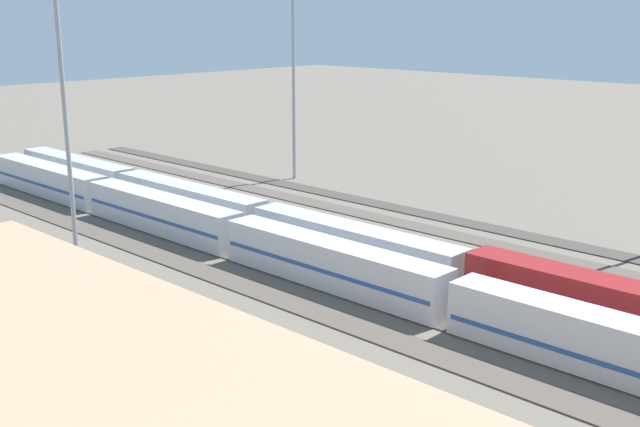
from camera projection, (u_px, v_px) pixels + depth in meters
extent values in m
plane|color=#60594F|center=(375.00, 252.00, 73.86)|extent=(400.00, 400.00, 0.00)
cube|color=#3D3833|center=(463.00, 222.00, 84.34)|extent=(140.00, 2.80, 0.12)
cube|color=#4C443D|center=(436.00, 231.00, 80.84)|extent=(140.00, 2.80, 0.12)
cube|color=#4C443D|center=(407.00, 241.00, 77.34)|extent=(140.00, 2.80, 0.12)
cube|color=#4C443D|center=(375.00, 252.00, 73.84)|extent=(140.00, 2.80, 0.12)
cube|color=#3D3833|center=(340.00, 264.00, 70.35)|extent=(140.00, 2.80, 0.12)
cube|color=#3D3833|center=(301.00, 277.00, 66.85)|extent=(140.00, 2.80, 0.12)
cube|color=#4C443D|center=(258.00, 291.00, 63.35)|extent=(140.00, 2.80, 0.12)
cube|color=silver|center=(615.00, 348.00, 47.83)|extent=(23.00, 3.00, 3.80)
cube|color=#285193|center=(615.00, 357.00, 47.97)|extent=(22.40, 3.06, 0.36)
cube|color=silver|center=(331.00, 264.00, 64.02)|extent=(23.00, 3.00, 3.80)
cube|color=#285193|center=(331.00, 266.00, 64.06)|extent=(22.40, 3.06, 0.36)
cube|color=silver|center=(161.00, 213.00, 80.21)|extent=(23.00, 3.00, 3.80)
cube|color=#285193|center=(161.00, 214.00, 80.24)|extent=(22.40, 3.06, 0.36)
cube|color=silver|center=(48.00, 180.00, 96.41)|extent=(23.00, 3.00, 3.80)
cube|color=#285193|center=(48.00, 182.00, 96.47)|extent=(22.40, 3.06, 0.36)
cube|color=maroon|center=(584.00, 304.00, 54.24)|extent=(18.00, 3.00, 4.40)
cube|color=#B7BABF|center=(353.00, 246.00, 68.84)|extent=(23.00, 3.00, 3.80)
cube|color=black|center=(353.00, 250.00, 68.92)|extent=(22.40, 3.06, 0.36)
cube|color=#B7BABF|center=(188.00, 202.00, 85.03)|extent=(23.00, 3.00, 3.80)
cube|color=black|center=(188.00, 203.00, 85.07)|extent=(22.40, 3.06, 0.36)
cube|color=#B7BABF|center=(77.00, 172.00, 101.23)|extent=(23.00, 3.00, 3.80)
cube|color=black|center=(77.00, 173.00, 101.25)|extent=(22.40, 3.06, 0.36)
cylinder|color=#9EA0A5|center=(293.00, 66.00, 103.31)|extent=(0.44, 0.44, 30.74)
cylinder|color=#9EA0A5|center=(63.00, 85.00, 71.90)|extent=(0.44, 0.44, 31.46)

